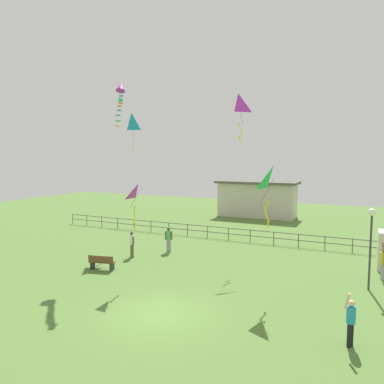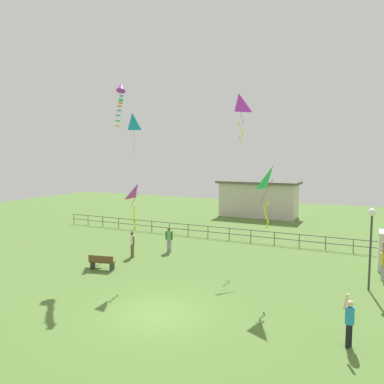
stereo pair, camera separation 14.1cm
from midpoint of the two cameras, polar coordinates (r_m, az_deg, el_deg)
The scene contains 14 objects.
ground_plane at distance 15.79m, azimuth -4.96°, elevation -18.55°, with size 80.00×80.00×0.00m, color #517533.
lamppost at distance 19.44m, azimuth 26.57°, elevation -5.42°, with size 0.36×0.36×4.00m.
park_bench at distance 21.72m, azimuth -13.83°, elevation -10.62°, with size 1.55×0.75×0.85m.
person_0 at distance 21.65m, azimuth 28.08°, elevation -9.66°, with size 0.32×0.54×2.01m.
person_1 at distance 24.85m, azimuth -3.47°, elevation -7.18°, with size 0.51×0.32×1.71m.
person_2 at distance 23.86m, azimuth -9.22°, elevation -7.84°, with size 0.46×0.31×1.67m.
person_3 at distance 14.04m, azimuth 23.81°, elevation -17.91°, with size 0.39×0.47×1.92m.
kite_0 at distance 24.76m, azimuth 7.53°, elevation 13.23°, with size 1.16×1.16×3.18m.
kite_1 at distance 18.64m, azimuth -8.33°, elevation -0.50°, with size 0.77×0.78×2.41m.
kite_2 at distance 26.92m, azimuth -9.22°, elevation 10.56°, with size 0.88×0.84×2.99m.
kite_3 at distance 17.11m, azimuth 12.78°, elevation 1.59°, with size 1.00×0.91×2.89m.
streamer_kite at distance 24.09m, azimuth -10.93°, elevation 15.49°, with size 3.05×4.39×3.21m.
waterfront_railing at distance 28.09m, azimuth 9.29°, elevation -6.50°, with size 36.03×0.06×0.95m.
pavilion_building at distance 40.02m, azimuth 10.51°, elevation -1.02°, with size 8.67×3.68×3.86m.
Camera 2 is at (7.47, -12.35, 6.42)m, focal length 33.90 mm.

